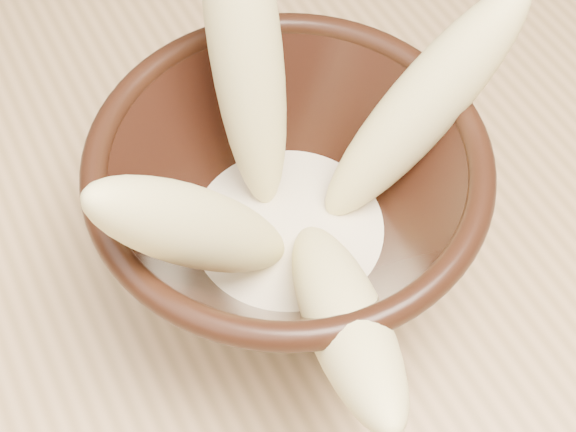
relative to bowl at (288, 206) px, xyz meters
The scene contains 6 objects.
bowl is the anchor object (origin of this frame).
milk_puddle 0.03m from the bowl, ahead, with size 0.12×0.12×0.02m, color beige.
banana_upright 0.09m from the bowl, 84.41° to the left, with size 0.04×0.04×0.20m, color #F2E68F.
banana_left 0.07m from the bowl, 162.85° to the right, with size 0.04×0.04×0.16m, color #F2E68F.
banana_right 0.09m from the bowl, ahead, with size 0.04×0.04×0.16m, color #F2E68F.
banana_front 0.08m from the bowl, 98.45° to the right, with size 0.04×0.04×0.17m, color #F2E68F.
Camera 1 is at (0.09, -0.19, 1.18)m, focal length 50.00 mm.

